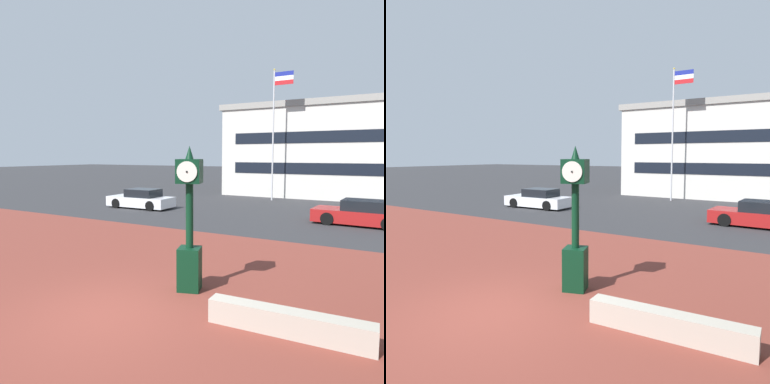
# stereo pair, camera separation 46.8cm
# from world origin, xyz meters

# --- Properties ---
(ground_plane) EXTENTS (200.00, 200.00, 0.00)m
(ground_plane) POSITION_xyz_m (0.00, 0.00, 0.00)
(ground_plane) COLOR #2D2D30
(plaza_brick_paving) EXTENTS (44.00, 12.70, 0.01)m
(plaza_brick_paving) POSITION_xyz_m (0.00, 2.35, 0.00)
(plaza_brick_paving) COLOR brown
(plaza_brick_paving) RESTS_ON ground
(planter_wall) EXTENTS (3.21, 0.54, 0.50)m
(planter_wall) POSITION_xyz_m (3.69, 0.99, 0.25)
(planter_wall) COLOR #ADA393
(planter_wall) RESTS_ON ground
(street_clock) EXTENTS (0.77, 0.79, 3.74)m
(street_clock) POSITION_xyz_m (0.83, 2.15, 1.65)
(street_clock) COLOR black
(street_clock) RESTS_ON ground
(car_street_near) EXTENTS (4.45, 2.02, 1.28)m
(car_street_near) POSITION_xyz_m (-9.46, 13.55, 0.57)
(car_street_near) COLOR silver
(car_street_near) RESTS_ON ground
(car_street_mid) EXTENTS (4.52, 2.15, 1.28)m
(car_street_mid) POSITION_xyz_m (3.86, 14.13, 0.57)
(car_street_mid) COLOR maroon
(car_street_mid) RESTS_ON ground
(flagpole_primary) EXTENTS (1.52, 0.14, 10.02)m
(flagpole_primary) POSITION_xyz_m (-3.01, 21.94, 5.80)
(flagpole_primary) COLOR silver
(flagpole_primary) RESTS_ON ground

